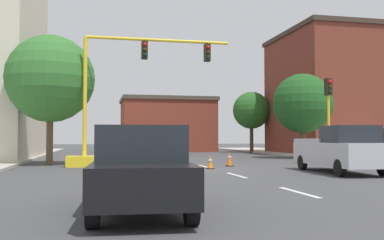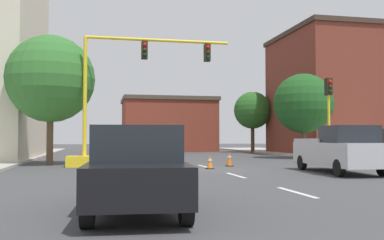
% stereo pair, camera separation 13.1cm
% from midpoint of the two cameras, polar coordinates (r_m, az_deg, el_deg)
% --- Properties ---
extents(ground_plane, '(160.00, 160.00, 0.00)m').
position_cam_midpoint_polar(ground_plane, '(20.46, 3.35, -6.51)').
color(ground_plane, '#424244').
extents(sidewalk_right, '(6.00, 56.00, 0.14)m').
position_cam_midpoint_polar(sidewalk_right, '(32.96, 20.98, -4.63)').
color(sidewalk_right, '#B2ADA3').
rests_on(sidewalk_right, ground_plane).
extents(lane_stripe_seg_1, '(0.16, 2.40, 0.01)m').
position_cam_midpoint_polar(lane_stripe_seg_1, '(12.49, 13.75, -9.14)').
color(lane_stripe_seg_1, silver).
rests_on(lane_stripe_seg_1, ground_plane).
extents(lane_stripe_seg_2, '(0.16, 2.40, 0.01)m').
position_cam_midpoint_polar(lane_stripe_seg_2, '(17.59, 5.93, -7.18)').
color(lane_stripe_seg_2, silver).
rests_on(lane_stripe_seg_2, ground_plane).
extents(lane_stripe_seg_3, '(0.16, 2.40, 0.01)m').
position_cam_midpoint_polar(lane_stripe_seg_3, '(22.87, 1.70, -6.05)').
color(lane_stripe_seg_3, silver).
rests_on(lane_stripe_seg_3, ground_plane).
extents(building_brick_center, '(9.97, 7.79, 5.78)m').
position_cam_midpoint_polar(building_brick_center, '(48.08, -3.09, -0.62)').
color(building_brick_center, brown).
rests_on(building_brick_center, ground_plane).
extents(building_row_right, '(12.27, 10.76, 10.98)m').
position_cam_midpoint_polar(building_row_right, '(42.47, 19.83, 3.25)').
color(building_row_right, brown).
rests_on(building_row_right, ground_plane).
extents(traffic_signal_gantry, '(8.59, 1.20, 6.83)m').
position_cam_midpoint_polar(traffic_signal_gantry, '(23.23, -11.03, -0.50)').
color(traffic_signal_gantry, yellow).
rests_on(traffic_signal_gantry, ground_plane).
extents(traffic_light_pole_right, '(0.32, 0.47, 4.80)m').
position_cam_midpoint_polar(traffic_light_pole_right, '(25.46, 17.56, 2.37)').
color(traffic_light_pole_right, yellow).
rests_on(traffic_light_pole_right, ground_plane).
extents(tree_left_near, '(4.78, 4.78, 7.12)m').
position_cam_midpoint_polar(tree_left_near, '(25.26, -17.82, 5.11)').
color(tree_left_near, brown).
rests_on(tree_left_near, ground_plane).
extents(tree_right_mid, '(4.28, 4.28, 6.10)m').
position_cam_midpoint_polar(tree_right_mid, '(32.44, 14.42, 2.10)').
color(tree_right_mid, brown).
rests_on(tree_right_mid, ground_plane).
extents(tree_right_far, '(3.68, 3.68, 6.04)m').
position_cam_midpoint_polar(tree_right_far, '(43.79, 7.98, 1.24)').
color(tree_right_far, '#4C3823').
rests_on(tree_right_far, ground_plane).
extents(pickup_truck_silver, '(2.37, 5.53, 1.99)m').
position_cam_midpoint_polar(pickup_truck_silver, '(19.64, 18.86, -3.72)').
color(pickup_truck_silver, '#BCBCC1').
rests_on(pickup_truck_silver, ground_plane).
extents(sedan_black_near_left, '(2.14, 4.61, 1.74)m').
position_cam_midpoint_polar(sedan_black_near_left, '(9.04, -6.84, -6.21)').
color(sedan_black_near_left, black).
rests_on(sedan_black_near_left, ground_plane).
extents(traffic_cone_roadside_a, '(0.36, 0.36, 0.72)m').
position_cam_midpoint_polar(traffic_cone_roadside_a, '(22.59, -1.17, -5.22)').
color(traffic_cone_roadside_a, black).
rests_on(traffic_cone_roadside_a, ground_plane).
extents(traffic_cone_roadside_b, '(0.36, 0.36, 0.67)m').
position_cam_midpoint_polar(traffic_cone_roadside_b, '(15.55, -3.86, -6.63)').
color(traffic_cone_roadside_b, black).
rests_on(traffic_cone_roadside_b, ground_plane).
extents(traffic_cone_roadside_c, '(0.36, 0.36, 0.77)m').
position_cam_midpoint_polar(traffic_cone_roadside_c, '(22.99, 5.05, -5.10)').
color(traffic_cone_roadside_c, black).
rests_on(traffic_cone_roadside_c, ground_plane).
extents(traffic_cone_roadside_d, '(0.36, 0.36, 0.65)m').
position_cam_midpoint_polar(traffic_cone_roadside_d, '(21.03, 2.52, -5.52)').
color(traffic_cone_roadside_d, black).
rests_on(traffic_cone_roadside_d, ground_plane).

